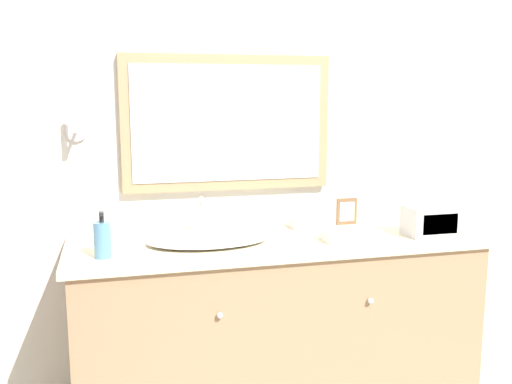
{
  "coord_description": "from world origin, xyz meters",
  "views": [
    {
      "loc": [
        -0.68,
        -1.96,
        1.47
      ],
      "look_at": [
        -0.09,
        0.34,
        1.06
      ],
      "focal_mm": 40.0,
      "sensor_mm": 36.0,
      "label": 1
    }
  ],
  "objects_px": {
    "picture_frame": "(347,211)",
    "sink_basin": "(208,238)",
    "appliance_box": "(432,221)",
    "soap_bottle": "(103,239)"
  },
  "relations": [
    {
      "from": "picture_frame",
      "to": "sink_basin",
      "type": "bearing_deg",
      "value": -166.53
    },
    {
      "from": "sink_basin",
      "to": "appliance_box",
      "type": "height_order",
      "value": "sink_basin"
    },
    {
      "from": "sink_basin",
      "to": "appliance_box",
      "type": "xyz_separation_m",
      "value": [
        0.97,
        -0.12,
        0.05
      ]
    },
    {
      "from": "sink_basin",
      "to": "picture_frame",
      "type": "xyz_separation_m",
      "value": [
        0.69,
        0.17,
        0.04
      ]
    },
    {
      "from": "sink_basin",
      "to": "picture_frame",
      "type": "relative_size",
      "value": 4.04
    },
    {
      "from": "picture_frame",
      "to": "appliance_box",
      "type": "bearing_deg",
      "value": -45.83
    },
    {
      "from": "sink_basin",
      "to": "soap_bottle",
      "type": "relative_size",
      "value": 2.86
    },
    {
      "from": "soap_bottle",
      "to": "appliance_box",
      "type": "xyz_separation_m",
      "value": [
        1.39,
        0.01,
        -0.01
      ]
    },
    {
      "from": "sink_basin",
      "to": "picture_frame",
      "type": "distance_m",
      "value": 0.71
    },
    {
      "from": "appliance_box",
      "to": "sink_basin",
      "type": "bearing_deg",
      "value": 172.97
    }
  ]
}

